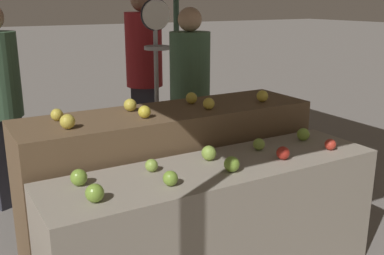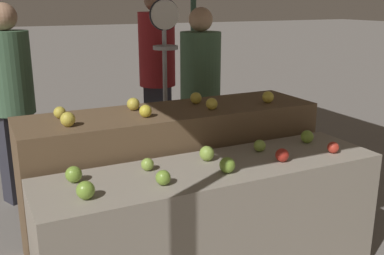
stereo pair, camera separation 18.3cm
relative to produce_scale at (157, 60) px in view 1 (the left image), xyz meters
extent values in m
cylinder|color=#33513D|center=(1.11, 1.74, -0.02)|extent=(0.07, 0.07, 2.36)
cube|color=gray|center=(-0.24, -1.28, -0.82)|extent=(2.01, 0.55, 0.76)
cube|color=brown|center=(-0.24, -0.68, -0.72)|extent=(2.01, 0.55, 0.95)
sphere|color=#7AA338|center=(-1.00, -1.39, -0.40)|extent=(0.09, 0.09, 0.09)
sphere|color=#7AA338|center=(-0.61, -1.40, -0.40)|extent=(0.08, 0.08, 0.08)
sphere|color=#7AA338|center=(-0.23, -1.40, -0.40)|extent=(0.09, 0.09, 0.09)
sphere|color=#AD281E|center=(0.14, -1.39, -0.40)|extent=(0.08, 0.08, 0.08)
sphere|color=red|center=(0.52, -1.40, -0.40)|extent=(0.07, 0.07, 0.07)
sphere|color=#7AA338|center=(-1.00, -1.17, -0.40)|extent=(0.09, 0.09, 0.09)
sphere|color=#8EB247|center=(-0.61, -1.18, -0.40)|extent=(0.07, 0.07, 0.07)
sphere|color=#8EB247|center=(-0.24, -1.18, -0.40)|extent=(0.09, 0.09, 0.09)
sphere|color=#8EB247|center=(0.13, -1.18, -0.40)|extent=(0.07, 0.07, 0.07)
sphere|color=#84AD3D|center=(0.51, -1.17, -0.40)|extent=(0.08, 0.08, 0.08)
sphere|color=gold|center=(-0.95, -0.80, -0.20)|extent=(0.09, 0.09, 0.09)
sphere|color=gold|center=(-0.47, -0.79, -0.20)|extent=(0.08, 0.08, 0.08)
sphere|color=yellow|center=(0.00, -0.79, -0.20)|extent=(0.08, 0.08, 0.08)
sphere|color=yellow|center=(0.46, -0.79, -0.20)|extent=(0.08, 0.08, 0.08)
sphere|color=gold|center=(-0.95, -0.58, -0.21)|extent=(0.07, 0.07, 0.07)
sphere|color=gold|center=(-0.48, -0.58, -0.20)|extent=(0.08, 0.08, 0.08)
sphere|color=gold|center=(-0.02, -0.59, -0.20)|extent=(0.08, 0.08, 0.08)
cylinder|color=#99999E|center=(0.00, 0.01, -0.41)|extent=(0.04, 0.04, 1.57)
cylinder|color=black|center=(0.00, 0.01, 0.35)|extent=(0.25, 0.01, 0.25)
cylinder|color=silver|center=(0.00, -0.01, 0.35)|extent=(0.23, 0.02, 0.23)
cylinder|color=#99999E|center=(0.00, -0.01, 0.17)|extent=(0.01, 0.01, 0.14)
cylinder|color=#99999E|center=(0.00, -0.01, 0.10)|extent=(0.20, 0.20, 0.03)
cube|color=#2D2D38|center=(0.43, 0.21, -0.83)|extent=(0.31, 0.26, 0.74)
cylinder|color=#476B4C|center=(0.43, 0.21, -0.13)|extent=(0.47, 0.47, 0.65)
sphere|color=tan|center=(0.43, 0.21, 0.30)|extent=(0.21, 0.21, 0.21)
cube|color=#2D2D38|center=(-1.14, 0.51, -0.82)|extent=(0.31, 0.26, 0.76)
cube|color=#2D2D38|center=(0.26, 0.83, -0.78)|extent=(0.32, 0.27, 0.83)
cylinder|color=maroon|center=(0.26, 0.83, -0.01)|extent=(0.49, 0.49, 0.72)
camera|label=1|loc=(-1.56, -3.27, 0.46)|focal=42.00mm
camera|label=2|loc=(-1.40, -3.35, 0.46)|focal=42.00mm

